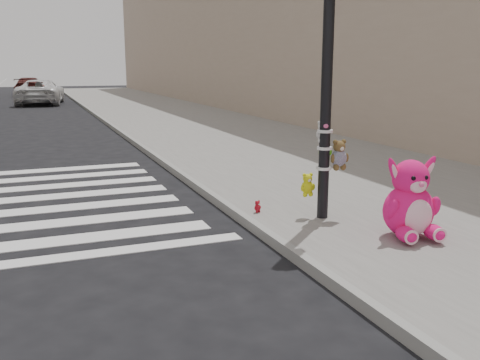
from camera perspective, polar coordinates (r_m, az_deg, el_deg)
name	(u,v)px	position (r m, az deg, el deg)	size (l,w,h in m)	color
ground	(189,302)	(5.65, -5.44, -12.79)	(120.00, 120.00, 0.00)	black
sidewalk_near	(255,142)	(16.40, 1.60, 4.09)	(7.00, 80.00, 0.14)	slate
curb_edge	(143,148)	(15.39, -10.32, 3.36)	(0.12, 80.00, 0.15)	gray
bld_near	(278,11)	(27.74, 4.12, 17.57)	(5.00, 60.00, 10.00)	tan
signal_pole	(327,107)	(7.86, 9.29, 7.70)	(0.70, 0.48, 4.00)	black
pink_bunny	(410,204)	(7.38, 17.71, -2.46)	(0.78, 0.88, 1.10)	#FF1576
red_teddy	(257,206)	(8.28, 1.88, -2.84)	(0.13, 0.09, 0.19)	#B41220
car_white_near	(40,92)	(35.43, -20.52, 8.79)	(2.49, 5.41, 1.50)	silver
car_maroon_near	(30,86)	(46.35, -21.52, 9.28)	(1.97, 4.83, 1.40)	#4E1916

